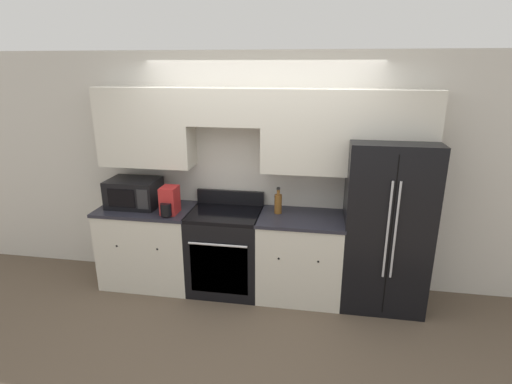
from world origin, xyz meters
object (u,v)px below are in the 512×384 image
object	(u,v)px
oven_range	(226,251)
refrigerator	(385,224)
bottle	(278,203)
microwave	(134,193)

from	to	relation	value
oven_range	refrigerator	world-z (taller)	refrigerator
oven_range	bottle	bearing A→B (deg)	7.59
refrigerator	microwave	bearing A→B (deg)	-179.46
oven_range	microwave	bearing A→B (deg)	178.18
microwave	oven_range	bearing A→B (deg)	-1.82
refrigerator	bottle	world-z (taller)	refrigerator
oven_range	microwave	world-z (taller)	microwave
refrigerator	microwave	distance (m)	2.75
oven_range	refrigerator	distance (m)	1.74
refrigerator	microwave	size ratio (longest dim) A/B	3.17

